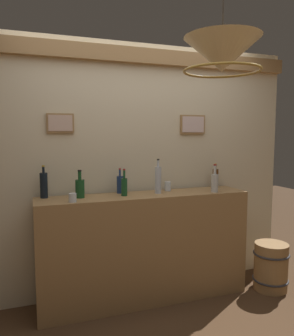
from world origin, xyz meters
name	(u,v)px	position (x,y,z in m)	size (l,w,h in m)	color
panelled_rear_partition	(136,162)	(0.00, 1.10, 1.29)	(3.30, 0.15, 2.43)	beige
bar_shelf_unit	(145,247)	(0.00, 0.82, 0.50)	(1.97, 0.39, 1.01)	#9E7547
liquor_bottle_sherry	(120,184)	(-0.20, 0.96, 1.10)	(0.06, 0.06, 0.24)	navy
liquor_bottle_tequila	(215,178)	(0.81, 0.95, 1.11)	(0.06, 0.06, 0.25)	#5C3415
liquor_bottle_whiskey	(124,186)	(-0.20, 0.82, 1.10)	(0.05, 0.05, 0.25)	#194B27
liquor_bottle_gin	(80,188)	(-0.59, 0.86, 1.10)	(0.08, 0.08, 0.24)	#194922
liquor_bottle_port	(44,185)	(-0.89, 0.96, 1.12)	(0.07, 0.07, 0.29)	black
liquor_bottle_vermouth	(158,179)	(0.13, 0.83, 1.14)	(0.06, 0.06, 0.32)	silver
liquor_bottle_rum	(215,182)	(0.67, 0.72, 1.11)	(0.07, 0.07, 0.27)	beige
glass_tumbler_rocks	(168,186)	(0.27, 0.93, 1.05)	(0.06, 0.06, 0.09)	silver
glass_tumbler_highball	(73,198)	(-0.67, 0.70, 1.05)	(0.06, 0.06, 0.07)	silver
pendant_lamp	(222,56)	(0.19, -0.13, 2.06)	(0.50, 0.50, 0.63)	beige
wooden_barrel	(271,266)	(1.26, 0.58, 0.24)	(0.35, 0.35, 0.48)	#9E7547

